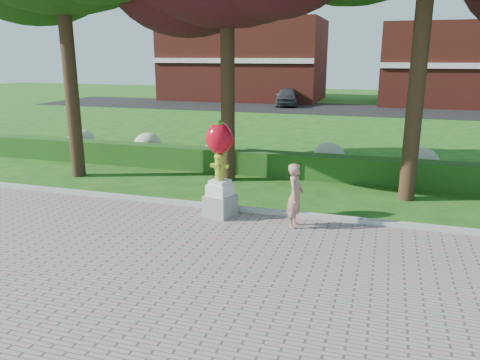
{
  "coord_description": "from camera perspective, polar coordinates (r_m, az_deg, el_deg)",
  "views": [
    {
      "loc": [
        2.8,
        -8.0,
        3.95
      ],
      "look_at": [
        -0.03,
        1.0,
        1.43
      ],
      "focal_mm": 35.0,
      "sensor_mm": 36.0,
      "label": 1
    }
  ],
  "objects": [
    {
      "name": "hydrangea_row",
      "position": [
        16.51,
        9.32,
        2.9
      ],
      "size": [
        20.1,
        1.1,
        0.99
      ],
      "color": "#A4AA82",
      "rests_on": "ground"
    },
    {
      "name": "building_right",
      "position": [
        42.33,
        25.15,
        12.6
      ],
      "size": [
        12.0,
        8.0,
        6.4
      ],
      "primitive_type": "cube",
      "color": "maroon",
      "rests_on": "ground"
    },
    {
      "name": "curb",
      "position": [
        11.99,
        2.99,
        -3.88
      ],
      "size": [
        40.0,
        0.18,
        0.15
      ],
      "primitive_type": "cube",
      "color": "#ADADA5",
      "rests_on": "ground"
    },
    {
      "name": "hydrant_sculpture",
      "position": [
        11.48,
        -2.5,
        1.7
      ],
      "size": [
        0.8,
        0.8,
        2.41
      ],
      "rotation": [
        0.0,
        0.0,
        -0.27
      ],
      "color": "gray",
      "rests_on": "walkway"
    },
    {
      "name": "lawn_hedge",
      "position": [
        15.67,
        6.69,
        1.79
      ],
      "size": [
        24.0,
        0.7,
        0.8
      ],
      "primitive_type": "cube",
      "color": "#1C4614",
      "rests_on": "ground"
    },
    {
      "name": "parked_car",
      "position": [
        38.15,
        5.71,
        10.09
      ],
      "size": [
        2.42,
        4.46,
        1.44
      ],
      "primitive_type": "imported",
      "rotation": [
        0.0,
        0.0,
        0.18
      ],
      "color": "#404347",
      "rests_on": "street"
    },
    {
      "name": "woman",
      "position": [
        10.91,
        6.75,
        -1.91
      ],
      "size": [
        0.38,
        0.56,
        1.52
      ],
      "primitive_type": "imported",
      "rotation": [
        0.0,
        0.0,
        1.55
      ],
      "color": "#AF7364",
      "rests_on": "walkway"
    },
    {
      "name": "building_left",
      "position": [
        43.91,
        0.51,
        14.4
      ],
      "size": [
        14.0,
        8.0,
        7.0
      ],
      "primitive_type": "cube",
      "color": "maroon",
      "rests_on": "ground"
    },
    {
      "name": "ground",
      "position": [
        9.35,
        -1.71,
        -10.01
      ],
      "size": [
        100.0,
        100.0,
        0.0
      ],
      "primitive_type": "plane",
      "color": "#1B4D13",
      "rests_on": "ground"
    },
    {
      "name": "street",
      "position": [
        36.32,
        13.06,
        8.38
      ],
      "size": [
        50.0,
        8.0,
        0.02
      ],
      "primitive_type": "cube",
      "color": "black",
      "rests_on": "ground"
    }
  ]
}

